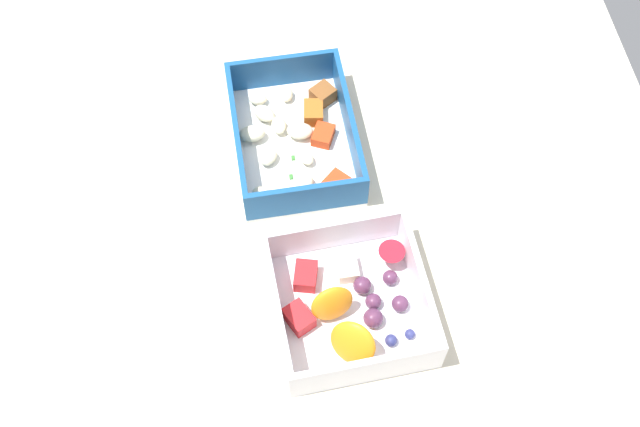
# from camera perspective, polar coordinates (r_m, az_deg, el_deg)

# --- Properties ---
(table_surface) EXTENTS (0.80, 0.80, 0.02)m
(table_surface) POSITION_cam_1_polar(r_m,az_deg,el_deg) (0.82, -0.01, -1.54)
(table_surface) COLOR beige
(table_surface) RESTS_ON ground
(pasta_container) EXTENTS (0.19, 0.14, 0.05)m
(pasta_container) POSITION_cam_1_polar(r_m,az_deg,el_deg) (0.86, -1.89, 5.65)
(pasta_container) COLOR white
(pasta_container) RESTS_ON table_surface
(fruit_bowl) EXTENTS (0.16, 0.16, 0.05)m
(fruit_bowl) POSITION_cam_1_polar(r_m,az_deg,el_deg) (0.76, 2.23, -6.65)
(fruit_bowl) COLOR white
(fruit_bowl) RESTS_ON table_surface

